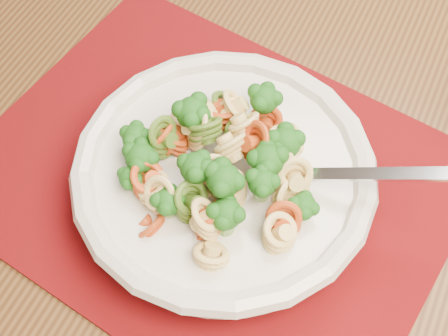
# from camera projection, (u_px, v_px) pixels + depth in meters

# --- Properties ---
(dining_table) EXTENTS (1.57, 1.17, 0.70)m
(dining_table) POSITION_uv_depth(u_px,v_px,m) (315.00, 130.00, 0.68)
(dining_table) COLOR #563718
(dining_table) RESTS_ON ground
(placemat) EXTENTS (0.48, 0.43, 0.00)m
(placemat) POSITION_uv_depth(u_px,v_px,m) (212.00, 179.00, 0.54)
(placemat) COLOR #5E040C
(placemat) RESTS_ON dining_table
(pasta_bowl) EXTENTS (0.25, 0.25, 0.05)m
(pasta_bowl) POSITION_uv_depth(u_px,v_px,m) (224.00, 175.00, 0.51)
(pasta_bowl) COLOR beige
(pasta_bowl) RESTS_ON placemat
(pasta_broccoli_heap) EXTENTS (0.21, 0.21, 0.06)m
(pasta_broccoli_heap) POSITION_uv_depth(u_px,v_px,m) (224.00, 164.00, 0.50)
(pasta_broccoli_heap) COLOR #DAC26B
(pasta_broccoli_heap) RESTS_ON pasta_bowl
(fork) EXTENTS (0.18, 0.03, 0.08)m
(fork) POSITION_uv_depth(u_px,v_px,m) (277.00, 174.00, 0.49)
(fork) COLOR silver
(fork) RESTS_ON pasta_bowl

